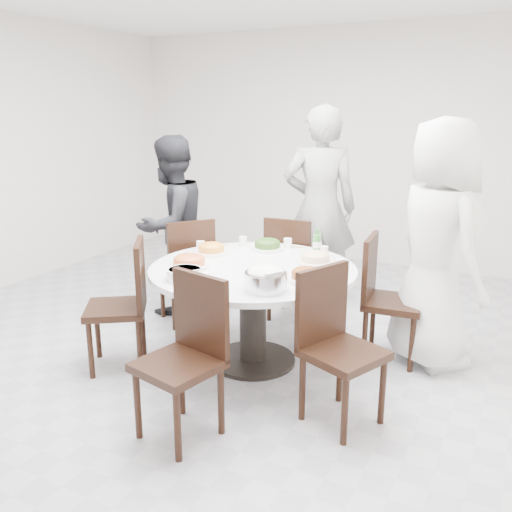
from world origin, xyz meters
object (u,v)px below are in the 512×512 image
at_px(diner_middle, 320,208).
at_px(rice_bowl, 266,281).
at_px(chair_ne, 393,300).
at_px(chair_sw, 115,306).
at_px(soup_bowl, 185,274).
at_px(chair_nw, 185,270).
at_px(chair_s, 178,361).
at_px(beverage_bottle, 317,243).
at_px(dining_table, 253,315).
at_px(chair_se, 344,350).
at_px(diner_left, 172,226).
at_px(chair_n, 294,267).
at_px(diner_right, 437,245).

height_order(diner_middle, rice_bowl, diner_middle).
relative_size(chair_ne, diner_middle, 0.50).
distance_m(chair_sw, soup_bowl, 0.67).
distance_m(chair_nw, chair_s, 1.81).
bearing_deg(beverage_bottle, rice_bowl, -89.69).
distance_m(dining_table, rice_bowl, 0.68).
relative_size(chair_se, diner_left, 0.58).
height_order(chair_n, soup_bowl, chair_n).
relative_size(dining_table, chair_nw, 1.58).
xyz_separation_m(chair_ne, chair_se, (-0.06, -1.00, 0.00)).
bearing_deg(chair_se, chair_sw, 114.57).
distance_m(chair_n, chair_nw, 0.97).
bearing_deg(dining_table, chair_n, 95.37).
bearing_deg(diner_left, beverage_bottle, 89.87).
relative_size(diner_right, beverage_bottle, 8.39).
relative_size(soup_bowl, beverage_bottle, 1.13).
relative_size(chair_ne, rice_bowl, 3.50).
relative_size(dining_table, chair_se, 1.58).
relative_size(chair_s, beverage_bottle, 4.40).
xyz_separation_m(chair_n, rice_bowl, (0.40, -1.40, 0.33)).
bearing_deg(diner_middle, diner_left, 11.69).
bearing_deg(chair_nw, diner_middle, 173.12).
distance_m(chair_ne, chair_s, 1.79).
height_order(chair_n, rice_bowl, chair_n).
xyz_separation_m(chair_ne, beverage_bottle, (-0.61, -0.04, 0.38)).
bearing_deg(rice_bowl, chair_sw, -175.30).
height_order(rice_bowl, beverage_bottle, beverage_bottle).
bearing_deg(chair_sw, beverage_bottle, 96.14).
xyz_separation_m(chair_n, soup_bowl, (-0.18, -1.45, 0.31)).
bearing_deg(diner_right, dining_table, 74.87).
xyz_separation_m(chair_se, soup_bowl, (-1.12, -0.00, 0.31)).
bearing_deg(dining_table, chair_se, -28.81).
distance_m(chair_n, chair_sw, 1.68).
bearing_deg(soup_bowl, dining_table, 60.36).
relative_size(diner_left, rice_bowl, 6.01).
bearing_deg(chair_ne, rice_bowl, 142.10).
bearing_deg(chair_s, rice_bowl, 81.47).
height_order(chair_n, chair_nw, same).
relative_size(diner_right, diner_left, 1.11).
bearing_deg(diner_left, chair_s, 42.40).
bearing_deg(dining_table, chair_ne, 30.27).
xyz_separation_m(dining_table, diner_middle, (-0.03, 1.42, 0.57)).
distance_m(chair_se, rice_bowl, 0.64).
xyz_separation_m(diner_right, rice_bowl, (-0.86, -1.05, -0.10)).
distance_m(chair_n, rice_bowl, 1.49).
distance_m(chair_s, beverage_bottle, 1.60).
distance_m(chair_se, diner_middle, 2.13).
distance_m(chair_nw, diner_middle, 1.38).
bearing_deg(rice_bowl, diner_left, 144.34).
xyz_separation_m(chair_se, diner_middle, (-0.88, 1.88, 0.47)).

